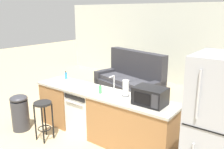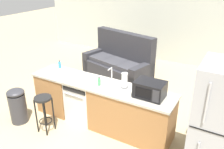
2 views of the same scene
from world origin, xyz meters
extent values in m
plane|color=tan|center=(0.00, 0.00, 0.00)|extent=(24.00, 24.00, 0.00)
cube|color=beige|center=(0.30, 4.20, 1.30)|extent=(10.00, 0.06, 2.60)
cube|color=#9E6B3D|center=(-0.93, 0.00, 0.43)|extent=(0.75, 0.62, 0.86)
cube|color=#9E6B3D|center=(0.83, 0.00, 0.43)|extent=(1.55, 0.62, 0.86)
cube|color=#ADA899|center=(0.15, 0.00, 0.88)|extent=(2.94, 0.66, 0.04)
cube|color=#3F2A18|center=(0.15, 0.00, 0.04)|extent=(2.86, 0.56, 0.08)
cube|color=silver|center=(-0.25, 0.00, 0.42)|extent=(0.58, 0.58, 0.84)
cube|color=black|center=(-0.25, -0.30, 0.78)|extent=(0.52, 0.01, 0.08)
cylinder|color=#B2B2B7|center=(-0.25, -0.31, 0.68)|extent=(0.44, 0.02, 0.02)
cube|color=#A8AAB2|center=(2.35, -0.55, 0.95)|extent=(0.72, 0.70, 1.90)
cylinder|color=#B2B2B7|center=(2.15, -0.92, 1.54)|extent=(0.02, 0.02, 0.51)
cube|color=black|center=(2.35, -0.90, 1.18)|extent=(0.68, 0.01, 0.01)
cube|color=black|center=(1.16, 0.00, 1.04)|extent=(0.50, 0.36, 0.28)
cube|color=black|center=(1.11, -0.18, 1.04)|extent=(0.27, 0.01, 0.18)
cube|color=#2D2D33|center=(1.33, -0.18, 1.04)|extent=(0.11, 0.01, 0.21)
cylinder|color=silver|center=(0.31, 0.19, 0.92)|extent=(0.07, 0.07, 0.03)
cylinder|color=silver|center=(0.31, 0.19, 1.06)|extent=(0.02, 0.02, 0.26)
cylinder|color=silver|center=(0.31, 0.12, 1.19)|extent=(0.02, 0.14, 0.02)
cylinder|color=#4C4C51|center=(0.63, 0.10, 0.91)|extent=(0.14, 0.14, 0.01)
cylinder|color=white|center=(0.63, 0.10, 1.05)|extent=(0.11, 0.11, 0.27)
cylinder|color=#4CB266|center=(0.19, -0.07, 0.97)|extent=(0.06, 0.06, 0.14)
cylinder|color=black|center=(0.19, -0.07, 1.06)|extent=(0.02, 0.02, 0.04)
cylinder|color=#338CCC|center=(-1.03, 0.22, 0.97)|extent=(0.06, 0.06, 0.14)
cylinder|color=black|center=(-1.03, 0.22, 1.06)|extent=(0.02, 0.02, 0.04)
cylinder|color=black|center=(-0.63, -0.73, 0.72)|extent=(0.32, 0.32, 0.04)
cylinder|color=black|center=(-0.74, -0.84, 0.35)|extent=(0.03, 0.03, 0.70)
cylinder|color=black|center=(-0.52, -0.84, 0.35)|extent=(0.03, 0.03, 0.70)
cylinder|color=black|center=(-0.74, -0.62, 0.35)|extent=(0.03, 0.03, 0.70)
cylinder|color=black|center=(-0.52, -0.62, 0.35)|extent=(0.03, 0.03, 0.70)
torus|color=black|center=(-0.63, -0.73, 0.22)|extent=(0.25, 0.25, 0.02)
cylinder|color=#333338|center=(-1.33, -0.77, 0.31)|extent=(0.34, 0.34, 0.62)
ellipsoid|color=#333338|center=(-1.33, -0.77, 0.67)|extent=(0.35, 0.35, 0.14)
cube|color=#2D2D33|center=(-0.66, 2.15, 0.21)|extent=(2.16, 1.36, 0.42)
cube|color=#2D2D33|center=(-0.58, 2.47, 0.64)|extent=(2.00, 0.72, 1.27)
cube|color=#2D2D33|center=(-1.54, 2.37, 0.31)|extent=(0.41, 0.92, 0.62)
cube|color=#2D2D33|center=(0.21, 1.93, 0.31)|extent=(0.41, 0.92, 0.62)
cube|color=#3B3B41|center=(-1.21, 2.24, 0.48)|extent=(0.70, 0.75, 0.12)
cube|color=#3B3B41|center=(-0.67, 2.10, 0.48)|extent=(0.70, 0.75, 0.12)
cube|color=#3B3B41|center=(-0.14, 1.97, 0.48)|extent=(0.70, 0.75, 0.12)
camera|label=1|loc=(2.79, -3.19, 2.33)|focal=38.00mm
camera|label=2|loc=(2.37, -3.38, 2.89)|focal=38.00mm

